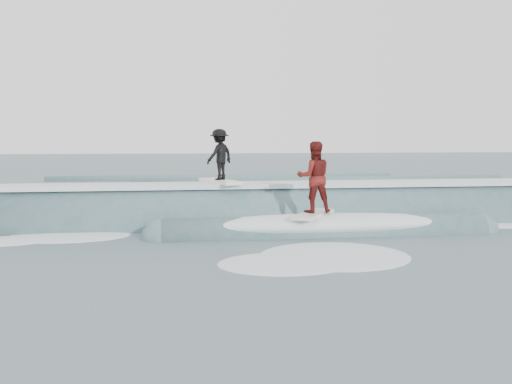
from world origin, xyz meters
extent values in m
plane|color=#3A4B54|center=(0.00, 0.00, 0.00)|extent=(160.00, 160.00, 0.00)
cylinder|color=#385F5E|center=(0.00, 3.09, 0.00)|extent=(18.22, 2.31, 2.31)
cylinder|color=#385F5E|center=(1.80, 0.89, 0.00)|extent=(9.00, 1.07, 1.07)
sphere|color=#385F5E|center=(-2.70, 0.89, 0.00)|extent=(1.07, 1.07, 1.07)
sphere|color=#385F5E|center=(6.30, 0.89, 0.00)|extent=(1.07, 1.07, 1.07)
cube|color=silver|center=(0.00, 3.09, 1.22)|extent=(18.00, 1.30, 0.14)
ellipsoid|color=silver|center=(1.80, 0.89, 0.30)|extent=(7.60, 1.30, 0.60)
cube|color=white|center=(-0.98, 3.09, 1.34)|extent=(1.24, 2.06, 0.10)
imported|color=black|center=(-0.98, 3.09, 2.17)|extent=(1.12, 1.10, 1.55)
cube|color=silver|center=(1.43, 0.89, 0.58)|extent=(1.56, 1.97, 0.10)
imported|color=#581310|center=(1.43, 0.89, 1.61)|extent=(0.95, 0.74, 1.94)
ellipsoid|color=silver|center=(7.64, 1.75, 0.00)|extent=(1.96, 1.34, 0.10)
ellipsoid|color=silver|center=(-0.02, -2.45, 0.00)|extent=(2.88, 1.96, 0.10)
ellipsoid|color=silver|center=(-5.22, 1.66, 0.00)|extent=(2.86, 1.95, 0.10)
ellipsoid|color=silver|center=(1.27, -1.80, 0.00)|extent=(4.02, 2.74, 0.10)
ellipsoid|color=silver|center=(-6.60, 1.13, 0.00)|extent=(1.97, 1.34, 0.10)
cylinder|color=#385F5E|center=(6.13, 18.00, 0.00)|extent=(22.00, 0.80, 0.80)
cylinder|color=#385F5E|center=(0.69, 22.00, 0.00)|extent=(22.00, 0.60, 0.60)
camera|label=1|loc=(-2.25, -14.23, 2.69)|focal=40.00mm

